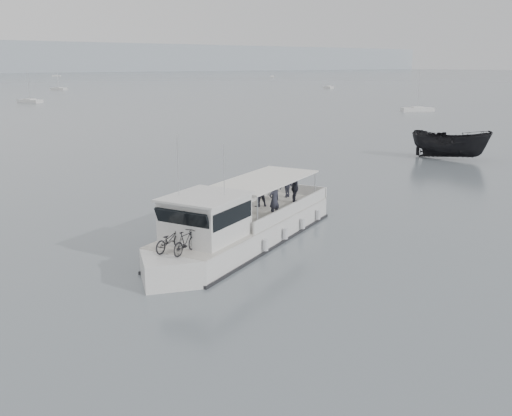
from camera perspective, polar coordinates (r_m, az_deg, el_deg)
ground at (r=29.00m, az=-7.54°, el=-2.85°), size 1400.00×1400.00×0.00m
tour_boat at (r=26.76m, az=-2.11°, el=-2.06°), size 13.49×7.93×5.84m
dark_motorboat at (r=54.89m, az=18.86°, el=6.07°), size 4.95×7.54×2.73m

